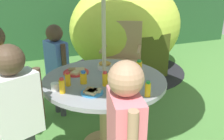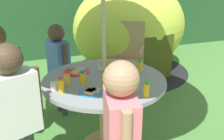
% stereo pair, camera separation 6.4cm
% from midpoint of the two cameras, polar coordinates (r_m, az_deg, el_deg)
% --- Properties ---
extents(hedge_backdrop, '(9.00, 0.70, 2.17)m').
position_cam_midpoint_polar(hedge_backdrop, '(5.46, -14.93, 14.65)').
color(hedge_backdrop, '#234C28').
rests_on(hedge_backdrop, ground_plane).
extents(garden_table, '(1.13, 1.13, 0.74)m').
position_cam_midpoint_polar(garden_table, '(2.32, -2.54, -5.09)').
color(garden_table, tan).
rests_on(garden_table, ground_plane).
extents(wooden_chair, '(0.68, 0.65, 1.04)m').
position_cam_midpoint_polar(wooden_chair, '(3.50, 1.80, 3.71)').
color(wooden_chair, tan).
rests_on(wooden_chair, ground_plane).
extents(dome_tent, '(2.45, 2.45, 1.57)m').
position_cam_midpoint_polar(dome_tent, '(4.35, 3.08, 9.72)').
color(dome_tent, '#B2C63F').
rests_on(dome_tent, ground_plane).
extents(child_in_blue_shirt, '(0.25, 0.36, 1.12)m').
position_cam_midpoint_polar(child_in_blue_shirt, '(2.94, -13.34, 2.40)').
color(child_in_blue_shirt, '#3F3F47').
rests_on(child_in_blue_shirt, ground_plane).
extents(child_in_white_shirt, '(0.39, 0.28, 1.22)m').
position_cam_midpoint_polar(child_in_white_shirt, '(1.86, -22.27, -7.68)').
color(child_in_white_shirt, '#3F3F47').
rests_on(child_in_white_shirt, ground_plane).
extents(child_in_pink_shirt, '(0.23, 0.40, 1.20)m').
position_cam_midpoint_polar(child_in_pink_shirt, '(1.51, 1.75, -13.66)').
color(child_in_pink_shirt, '#3F3F47').
rests_on(child_in_pink_shirt, ground_plane).
extents(snack_bowl, '(0.15, 0.15, 0.08)m').
position_cam_midpoint_polar(snack_bowl, '(2.48, -2.41, 1.06)').
color(snack_bowl, white).
rests_on(snack_bowl, garden_table).
extents(plate_far_right, '(0.18, 0.18, 0.03)m').
position_cam_midpoint_polar(plate_far_right, '(1.98, -5.53, -5.06)').
color(plate_far_right, '#338CD8').
rests_on(plate_far_right, garden_table).
extents(plate_front_edge, '(0.23, 0.23, 0.03)m').
position_cam_midpoint_polar(plate_front_edge, '(2.07, 2.32, -3.76)').
color(plate_front_edge, yellow).
rests_on(plate_front_edge, garden_table).
extents(plate_near_right, '(0.25, 0.25, 0.03)m').
position_cam_midpoint_polar(plate_near_right, '(2.42, -9.02, -0.39)').
color(plate_near_right, red).
rests_on(plate_near_right, garden_table).
extents(juice_bottle_near_left, '(0.06, 0.06, 0.11)m').
position_cam_midpoint_polar(juice_bottle_near_left, '(2.44, 5.53, 0.99)').
color(juice_bottle_near_left, yellow).
rests_on(juice_bottle_near_left, garden_table).
extents(juice_bottle_far_left, '(0.05, 0.05, 0.13)m').
position_cam_midpoint_polar(juice_bottle_far_left, '(2.09, -2.49, -2.13)').
color(juice_bottle_far_left, yellow).
rests_on(juice_bottle_far_left, garden_table).
extents(juice_bottle_center_front, '(0.06, 0.06, 0.11)m').
position_cam_midpoint_polar(juice_bottle_center_front, '(2.16, -7.47, -1.77)').
color(juice_bottle_center_front, yellow).
rests_on(juice_bottle_center_front, garden_table).
extents(juice_bottle_center_back, '(0.05, 0.05, 0.13)m').
position_cam_midpoint_polar(juice_bottle_center_back, '(1.92, 7.35, -4.44)').
color(juice_bottle_center_back, yellow).
rests_on(juice_bottle_center_back, garden_table).
extents(juice_bottle_mid_left, '(0.05, 0.05, 0.13)m').
position_cam_midpoint_polar(juice_bottle_mid_left, '(2.01, -12.38, -3.64)').
color(juice_bottle_mid_left, yellow).
rests_on(juice_bottle_mid_left, garden_table).
extents(juice_bottle_mid_right, '(0.06, 0.06, 0.12)m').
position_cam_midpoint_polar(juice_bottle_mid_right, '(2.35, 1.01, 0.48)').
color(juice_bottle_mid_right, yellow).
rests_on(juice_bottle_mid_right, garden_table).
extents(juice_bottle_back_edge, '(0.05, 0.05, 0.12)m').
position_cam_midpoint_polar(juice_bottle_back_edge, '(2.13, -11.03, -2.13)').
color(juice_bottle_back_edge, yellow).
rests_on(juice_bottle_back_edge, garden_table).
extents(cup_near, '(0.07, 0.07, 0.06)m').
position_cam_midpoint_polar(cup_near, '(2.08, -13.91, -3.75)').
color(cup_near, white).
rests_on(cup_near, garden_table).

